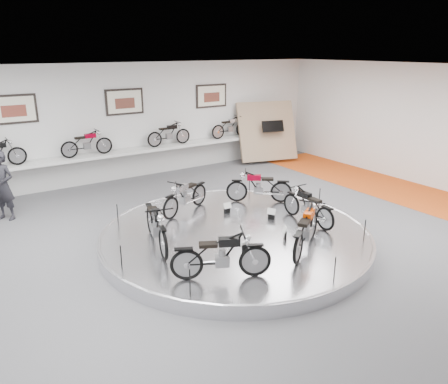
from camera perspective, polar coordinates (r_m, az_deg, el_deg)
floor at (r=10.34m, az=2.43°, el=-7.20°), size 16.00×16.00×0.00m
ceiling at (r=9.35m, az=2.77°, el=15.52°), size 16.00×16.00×0.00m
wall_back at (r=15.74m, az=-12.72°, el=8.91°), size 16.00×0.00×16.00m
wall_right at (r=15.66m, az=27.24°, el=7.29°), size 0.00×14.00×14.00m
orange_carpet_strip at (r=15.10m, az=23.86°, el=-0.43°), size 2.40×12.60×0.01m
dado_band at (r=16.01m, az=-12.34°, el=3.78°), size 15.68×0.04×1.10m
display_platform at (r=10.50m, az=1.48°, el=-5.88°), size 6.40×6.40×0.30m
platform_rim at (r=10.45m, az=1.48°, el=-5.28°), size 6.40×6.40×0.10m
shelf at (r=15.65m, az=-12.07°, el=5.16°), size 11.00×0.55×0.10m
poster_left at (r=14.74m, az=-25.79°, el=9.70°), size 1.35×0.06×0.88m
poster_center at (r=15.61m, az=-12.85°, el=11.42°), size 1.35×0.06×0.88m
poster_right at (r=17.16m, az=-1.65°, el=12.44°), size 1.35×0.06×0.88m
display_panel at (r=17.88m, az=5.65°, el=7.91°), size 2.56×1.52×2.30m
shelf_bike_b at (r=15.10m, az=-17.47°, el=5.87°), size 1.22×0.43×0.73m
shelf_bike_c at (r=16.16m, az=-7.20°, el=7.34°), size 1.22×0.43×0.73m
shelf_bike_d at (r=17.50m, az=0.81°, el=8.32°), size 1.22×0.43×0.73m
bike_a at (r=12.26m, az=4.60°, el=0.73°), size 1.58×1.38×0.92m
bike_b at (r=11.51m, az=-5.07°, el=-0.48°), size 1.65×1.14×0.92m
bike_c at (r=9.60m, az=-8.85°, el=-4.23°), size 1.00×1.82×1.02m
bike_d at (r=8.22m, az=-0.38°, el=-8.25°), size 1.71×1.25×0.95m
bike_e at (r=9.47m, az=10.71°, el=-4.76°), size 1.73×1.40×0.99m
bike_f at (r=10.99m, az=10.92°, el=-1.78°), size 0.53×1.50×0.88m
visitor at (r=13.08m, az=-26.94°, el=0.71°), size 0.80×0.81×1.88m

